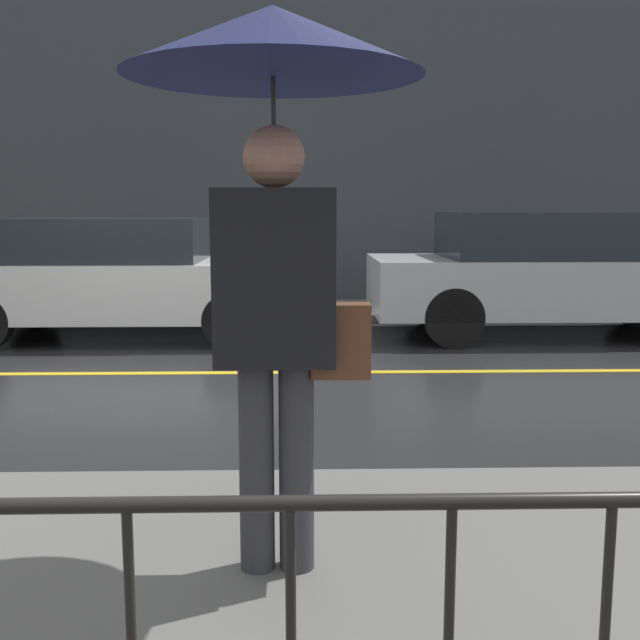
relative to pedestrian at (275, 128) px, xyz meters
name	(u,v)px	position (x,y,z in m)	size (l,w,h in m)	color
ground_plane	(139,373)	(-1.51, 4.36, -1.93)	(80.00, 80.00, 0.00)	#262628
sidewalk_far	(196,311)	(-1.51, 8.46, -1.86)	(28.00, 1.86, 0.13)	#60605E
lane_marking	(139,373)	(-1.51, 4.36, -1.93)	(25.20, 0.12, 0.01)	gold
building_storefront	(201,147)	(-1.51, 9.54, 0.69)	(28.00, 0.30, 5.24)	#383D42
pedestrian	(275,128)	(0.00, 0.00, 0.00)	(1.16, 1.16, 2.25)	#333338
car_white	(119,277)	(-2.19, 6.49, -1.15)	(4.61, 1.92, 1.51)	silver
car_silver	(549,273)	(3.27, 6.49, -1.12)	(4.61, 1.83, 1.58)	#B2B5BA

